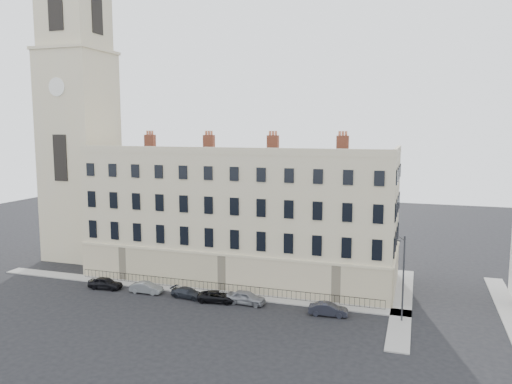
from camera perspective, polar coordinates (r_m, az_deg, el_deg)
ground at (r=48.95m, az=0.13°, el=-14.04°), size 160.00×160.00×0.00m
terrace at (r=59.74m, az=-1.76°, el=-2.64°), size 36.22×12.22×17.00m
church_tower at (r=72.33m, az=-19.59°, el=7.57°), size 8.00×8.13×44.00m
pavement_terrace at (r=56.87m, az=-8.07°, el=-10.96°), size 48.00×2.00×0.12m
pavement_east_return at (r=54.35m, az=16.34°, el=-12.07°), size 2.00×24.00×0.12m
pavement_adjacent at (r=56.93m, az=26.73°, el=-11.67°), size 2.00×20.00×0.12m
railings at (r=55.49m, az=-4.12°, el=-10.84°), size 35.00×0.04×0.96m
car_a at (r=58.98m, az=-16.84°, el=-9.93°), size 3.94×1.81×1.31m
car_b at (r=56.44m, az=-12.42°, el=-10.63°), size 3.65×1.36×1.19m
car_c at (r=54.18m, az=-7.79°, el=-11.35°), size 3.87×1.91×1.08m
car_d at (r=52.69m, az=-4.43°, el=-11.83°), size 4.29×2.44×1.13m
car_e at (r=51.92m, az=-1.14°, el=-11.96°), size 4.09×1.81×1.37m
car_f at (r=49.46m, az=8.26°, el=-13.13°), size 3.82×1.59×1.23m
streetlamp at (r=48.12m, az=16.45°, el=-9.08°), size 0.73×1.69×8.11m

